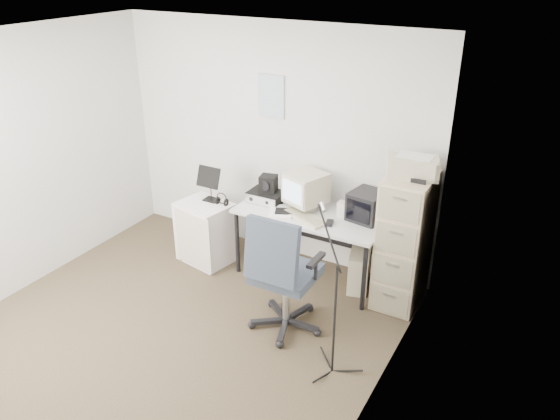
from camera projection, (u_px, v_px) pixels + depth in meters
The scene contains 23 objects.
floor at pixel (175, 333), 4.88m from camera, with size 3.60×3.60×0.01m, color #332A1D.
ceiling at pixel (145, 44), 3.80m from camera, with size 3.60×3.60×0.01m, color white.
wall_back at pixel (274, 143), 5.76m from camera, with size 3.60×0.02×2.50m, color silver.
wall_left at pixel (13, 167), 5.13m from camera, with size 0.02×3.60×2.50m, color silver.
wall_right at pixel (377, 264), 3.55m from camera, with size 0.02×3.60×2.50m, color silver.
wall_calendar at pixel (271, 96), 5.54m from camera, with size 0.30×0.02×0.44m, color white.
filing_cabinet at pixel (404, 241), 5.07m from camera, with size 0.40×0.60×1.30m, color beige.
printer at pixel (413, 167), 4.75m from camera, with size 0.44×0.30×0.17m, color beige.
desk at pixel (311, 245), 5.58m from camera, with size 1.50×0.70×0.73m, color silver.
crt_monitor at pixel (306, 191), 5.44m from camera, with size 0.34×0.36×0.38m, color beige.
crt_tv at pixel (367, 206), 5.24m from camera, with size 0.31×0.33×0.28m, color black.
desk_speaker at pixel (342, 209), 5.32m from camera, with size 0.08×0.08×0.16m, color beige.
keyboard at pixel (304, 217), 5.30m from camera, with size 0.50×0.18×0.03m, color beige.
mouse at pixel (330, 223), 5.19m from camera, with size 0.06×0.11×0.03m, color black.
radio_receiver at pixel (266, 196), 5.66m from camera, with size 0.36×0.26×0.10m, color black.
radio_speaker at pixel (268, 183), 5.63m from camera, with size 0.17×0.15×0.17m, color black.
papers at pixel (281, 212), 5.43m from camera, with size 0.22×0.30×0.02m, color white.
pc_tower at pixel (359, 269), 5.48m from camera, with size 0.19×0.43×0.40m, color beige.
office_chair at pixel (286, 271), 4.72m from camera, with size 0.67×0.67×1.16m, color #313B4B.
side_cart at pixel (206, 232), 5.90m from camera, with size 0.54×0.44×0.67m, color white.
music_stand at pixel (210, 183), 5.74m from camera, with size 0.27×0.14×0.39m, color black.
headphones at pixel (222, 201), 5.71m from camera, with size 0.14×0.14×0.03m, color black.
mic_stand at pixel (335, 305), 4.16m from camera, with size 0.02×0.02×1.29m, color black.
Camera 1 is at (2.74, -2.97, 3.10)m, focal length 35.00 mm.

